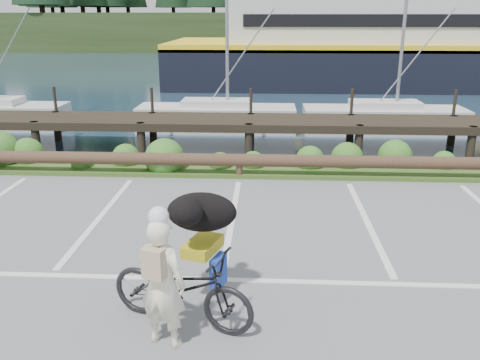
# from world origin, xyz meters

# --- Properties ---
(ground) EXTENTS (72.00, 72.00, 0.00)m
(ground) POSITION_xyz_m (0.00, 0.00, 0.00)
(ground) COLOR slate
(harbor_backdrop) EXTENTS (170.00, 160.00, 30.00)m
(harbor_backdrop) POSITION_xyz_m (0.39, 78.47, -0.00)
(harbor_backdrop) COLOR #192B3D
(harbor_backdrop) RESTS_ON ground
(vegetation_strip) EXTENTS (34.00, 1.60, 0.10)m
(vegetation_strip) POSITION_xyz_m (0.00, 5.30, 0.05)
(vegetation_strip) COLOR #3D5B21
(vegetation_strip) RESTS_ON ground
(log_rail) EXTENTS (32.00, 0.30, 0.60)m
(log_rail) POSITION_xyz_m (0.00, 4.60, 0.00)
(log_rail) COLOR #443021
(log_rail) RESTS_ON ground
(bicycle) EXTENTS (2.08, 1.28, 1.03)m
(bicycle) POSITION_xyz_m (-0.40, -1.52, 0.52)
(bicycle) COLOR black
(bicycle) RESTS_ON ground
(cyclist) EXTENTS (0.69, 0.56, 1.63)m
(cyclist) POSITION_xyz_m (-0.55, -1.96, 0.82)
(cyclist) COLOR white
(cyclist) RESTS_ON ground
(dog) EXTENTS (0.73, 1.03, 0.54)m
(dog) POSITION_xyz_m (-0.20, -0.93, 1.30)
(dog) COLOR black
(dog) RESTS_ON bicycle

